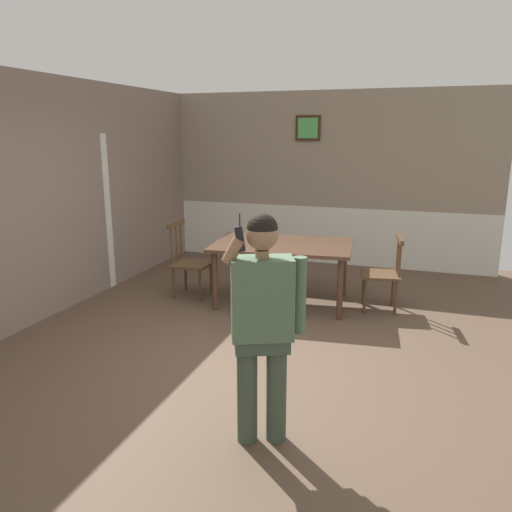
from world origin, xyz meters
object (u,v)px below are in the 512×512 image
object	(u,v)px
dining_table	(282,250)
person_figure	(263,317)
chair_near_window	(383,273)
chair_by_doorway	(189,261)

from	to	relation	value
dining_table	person_figure	size ratio (longest dim) A/B	1.12
chair_near_window	person_figure	size ratio (longest dim) A/B	0.56
dining_table	chair_by_doorway	bearing A→B (deg)	-173.94
chair_near_window	chair_by_doorway	world-z (taller)	chair_by_doorway
person_figure	chair_near_window	bearing A→B (deg)	-124.10
chair_by_doorway	chair_near_window	bearing A→B (deg)	94.40
chair_by_doorway	person_figure	distance (m)	3.37
dining_table	chair_by_doorway	world-z (taller)	chair_by_doorway
dining_table	chair_by_doorway	size ratio (longest dim) A/B	1.82
chair_near_window	chair_by_doorway	distance (m)	2.47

